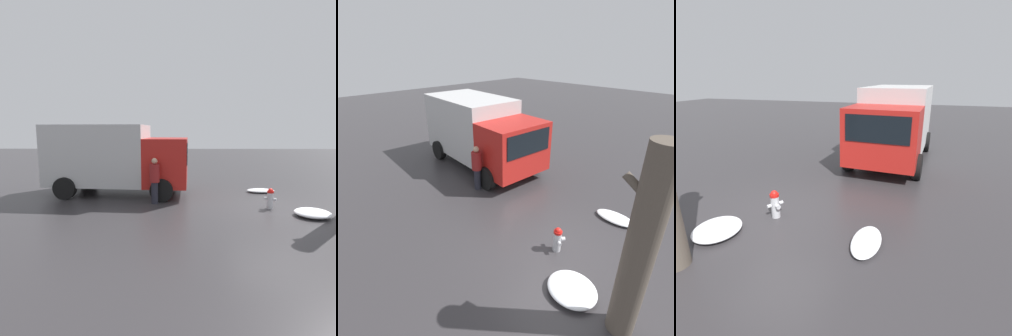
{
  "view_description": "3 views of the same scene",
  "coord_description": "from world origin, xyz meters",
  "views": [
    {
      "loc": [
        3.5,
        9.05,
        2.75
      ],
      "look_at": [
        3.63,
        -0.95,
        1.31
      ],
      "focal_mm": 28.0,
      "sensor_mm": 36.0,
      "label": 1
    },
    {
      "loc": [
        -2.99,
        4.8,
        5.02
      ],
      "look_at": [
        3.33,
        -1.34,
        0.9
      ],
      "focal_mm": 28.0,
      "sensor_mm": 36.0,
      "label": 2
    },
    {
      "loc": [
        -5.13,
        -3.34,
        3.38
      ],
      "look_at": [
        2.17,
        -1.15,
        0.7
      ],
      "focal_mm": 28.0,
      "sensor_mm": 36.0,
      "label": 3
    }
  ],
  "objects": [
    {
      "name": "ground_plane",
      "position": [
        0.0,
        0.0,
        0.0
      ],
      "size": [
        60.0,
        60.0,
        0.0
      ],
      "primitive_type": "plane",
      "color": "#333033"
    },
    {
      "name": "fire_hydrant",
      "position": [
        -0.0,
        -0.0,
        0.37
      ],
      "size": [
        0.39,
        0.36,
        0.73
      ],
      "rotation": [
        0.0,
        0.0,
        4.11
      ],
      "color": "#B7B7BC",
      "rests_on": "ground_plane"
    },
    {
      "name": "tree_trunk",
      "position": [
        -2.13,
        0.87,
        1.94
      ],
      "size": [
        0.78,
        0.51,
        3.86
      ],
      "color": "brown",
      "rests_on": "ground_plane"
    },
    {
      "name": "delivery_truck",
      "position": [
        5.91,
        -2.23,
        1.61
      ],
      "size": [
        6.06,
        3.09,
        2.97
      ],
      "rotation": [
        0.0,
        0.0,
        1.5
      ],
      "color": "red",
      "rests_on": "ground_plane"
    },
    {
      "name": "pedestrian",
      "position": [
        4.13,
        -0.59,
        0.95
      ],
      "size": [
        0.38,
        0.38,
        1.73
      ],
      "rotation": [
        0.0,
        0.0,
        3.77
      ],
      "color": "#23232D",
      "rests_on": "ground_plane"
    },
    {
      "name": "snow_pile_by_hydrant",
      "position": [
        -0.49,
        -2.44,
        0.08
      ],
      "size": [
        1.21,
        0.62,
        0.16
      ],
      "color": "white",
      "rests_on": "ground_plane"
    },
    {
      "name": "snow_pile_curbside",
      "position": [
        -1.05,
        0.87,
        0.12
      ],
      "size": [
        1.12,
        1.01,
        0.23
      ],
      "color": "white",
      "rests_on": "ground_plane"
    }
  ]
}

